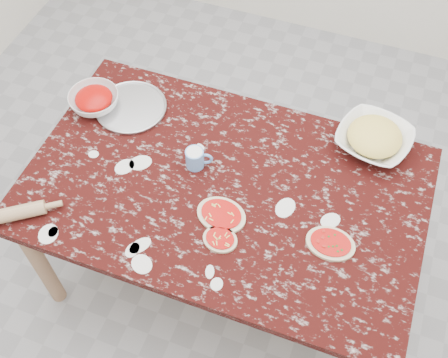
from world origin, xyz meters
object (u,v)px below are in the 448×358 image
at_px(pizza_tray, 131,108).
at_px(cheese_bowl, 374,140).
at_px(worktable, 224,198).
at_px(flour_mug, 196,158).
at_px(sauce_bowl, 94,100).
at_px(rolling_pin, 8,215).

bearing_deg(pizza_tray, cheese_bowl, 8.91).
distance_m(worktable, pizza_tray, 0.60).
distance_m(pizza_tray, flour_mug, 0.44).
bearing_deg(cheese_bowl, pizza_tray, -171.09).
height_order(pizza_tray, cheese_bowl, cheese_bowl).
height_order(sauce_bowl, cheese_bowl, cheese_bowl).
bearing_deg(cheese_bowl, rolling_pin, -145.63).
relative_size(worktable, cheese_bowl, 5.28).
xyz_separation_m(cheese_bowl, flour_mug, (-0.66, -0.36, 0.01)).
distance_m(pizza_tray, cheese_bowl, 1.06).
bearing_deg(sauce_bowl, flour_mug, -15.50).
height_order(pizza_tray, rolling_pin, rolling_pin).
bearing_deg(worktable, cheese_bowl, 38.93).
xyz_separation_m(worktable, flour_mug, (-0.15, 0.06, 0.13)).
bearing_deg(cheese_bowl, sauce_bowl, -170.40).
relative_size(pizza_tray, flour_mug, 2.80).
bearing_deg(sauce_bowl, pizza_tray, 14.15).
bearing_deg(rolling_pin, sauce_bowl, 87.35).
bearing_deg(rolling_pin, worktable, 30.78).
relative_size(sauce_bowl, cheese_bowl, 0.73).
xyz_separation_m(sauce_bowl, rolling_pin, (-0.03, -0.64, -0.01)).
bearing_deg(flour_mug, rolling_pin, -139.62).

